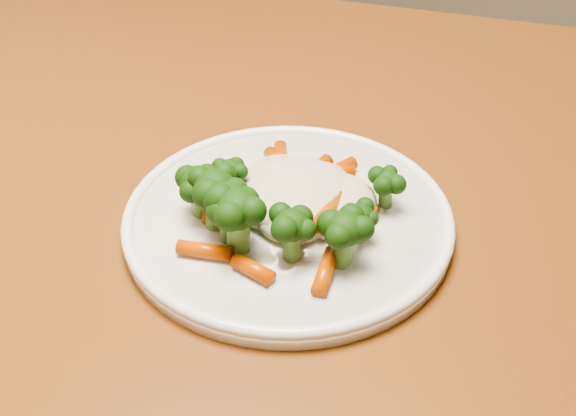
% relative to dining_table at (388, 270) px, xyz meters
% --- Properties ---
extents(dining_table, '(1.35, 1.04, 0.75)m').
position_rel_dining_table_xyz_m(dining_table, '(0.00, 0.00, 0.00)').
color(dining_table, brown).
rests_on(dining_table, ground).
extents(plate, '(0.27, 0.27, 0.01)m').
position_rel_dining_table_xyz_m(plate, '(-0.06, -0.09, 0.10)').
color(plate, white).
rests_on(plate, dining_table).
extents(meal, '(0.17, 0.17, 0.05)m').
position_rel_dining_table_xyz_m(meal, '(-0.06, -0.11, 0.13)').
color(meal, beige).
rests_on(meal, plate).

